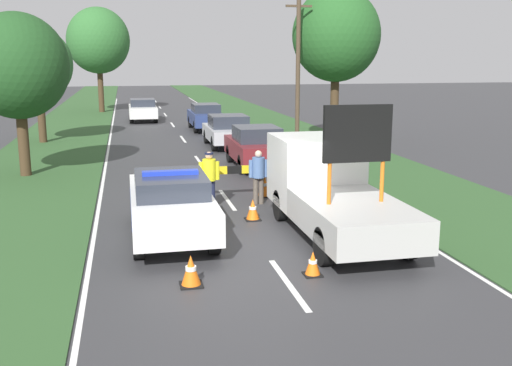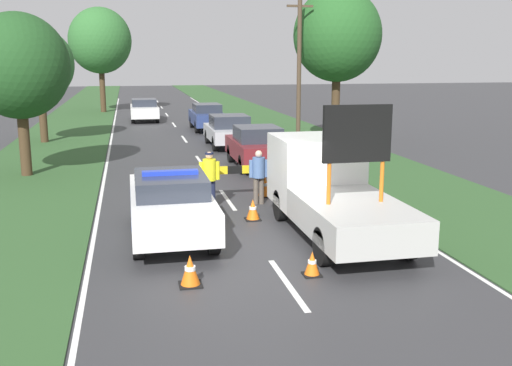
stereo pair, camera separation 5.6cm
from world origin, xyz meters
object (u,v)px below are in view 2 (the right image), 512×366
at_px(traffic_cone_near_truck, 190,271).
at_px(roadside_tree_near_left, 337,36).
at_px(queued_car_wagon_maroon, 257,146).
at_px(queued_car_sedan_silver, 229,130).
at_px(road_barrier, 227,172).
at_px(roadside_tree_mid_left, 100,41).
at_px(roadside_tree_mid_right, 18,66).
at_px(queued_car_van_white, 144,110).
at_px(utility_pole, 299,69).
at_px(pedestrian_civilian, 259,173).
at_px(roadside_tree_near_right, 39,65).
at_px(work_truck, 330,188).
at_px(queued_car_hatch_blue, 207,116).
at_px(police_car, 171,203).
at_px(police_officer, 209,175).
at_px(traffic_cone_behind_barrier, 265,186).
at_px(traffic_cone_lane_edge, 253,210).
at_px(traffic_cone_centre_front, 312,264).
at_px(traffic_cone_near_police, 191,191).

relative_size(traffic_cone_near_truck, roadside_tree_near_left, 0.08).
xyz_separation_m(queued_car_wagon_maroon, queued_car_sedan_silver, (-0.16, 5.63, -0.04)).
bearing_deg(road_barrier, roadside_tree_mid_left, 95.37).
bearing_deg(roadside_tree_mid_right, roadside_tree_near_left, 21.16).
xyz_separation_m(queued_car_van_white, utility_pole, (6.60, -14.45, 2.92)).
distance_m(pedestrian_civilian, queued_car_van_white, 24.51).
bearing_deg(roadside_tree_near_left, roadside_tree_near_right, 165.26).
xyz_separation_m(work_truck, queued_car_hatch_blue, (-0.23, 21.48, -0.28)).
xyz_separation_m(pedestrian_civilian, traffic_cone_near_truck, (-2.62, -5.99, -0.64)).
bearing_deg(roadside_tree_near_left, roadside_tree_mid_left, 119.71).
bearing_deg(police_car, utility_pole, 63.74).
bearing_deg(queued_car_sedan_silver, roadside_tree_mid_right, 33.94).
relative_size(roadside_tree_mid_left, roadside_tree_mid_right, 1.38).
bearing_deg(police_officer, road_barrier, -126.36).
xyz_separation_m(traffic_cone_behind_barrier, queued_car_van_white, (-2.96, 23.45, 0.45)).
xyz_separation_m(queued_car_wagon_maroon, queued_car_hatch_blue, (-0.33, 12.54, -0.01)).
height_order(queued_car_sedan_silver, queued_car_hatch_blue, queued_car_hatch_blue).
distance_m(traffic_cone_near_truck, roadside_tree_near_right, 21.77).
relative_size(police_officer, roadside_tree_near_right, 0.29).
distance_m(traffic_cone_behind_barrier, utility_pole, 10.27).
relative_size(work_truck, queued_car_hatch_blue, 1.28).
bearing_deg(roadside_tree_near_right, road_barrier, -63.45).
relative_size(police_car, roadside_tree_near_left, 0.65).
relative_size(traffic_cone_lane_edge, queued_car_van_white, 0.13).
relative_size(road_barrier, traffic_cone_centre_front, 5.39).
relative_size(road_barrier, queued_car_sedan_silver, 0.64).
height_order(traffic_cone_near_truck, roadside_tree_near_left, roadside_tree_near_left).
height_order(road_barrier, queued_car_hatch_blue, queued_car_hatch_blue).
relative_size(queued_car_wagon_maroon, roadside_tree_mid_right, 0.72).
xyz_separation_m(pedestrian_civilian, roadside_tree_mid_left, (-5.51, 31.76, 4.52)).
xyz_separation_m(traffic_cone_near_police, roadside_tree_near_left, (8.13, 10.05, 4.97)).
relative_size(pedestrian_civilian, traffic_cone_near_truck, 2.66).
bearing_deg(work_truck, roadside_tree_mid_left, -77.10).
height_order(work_truck, roadside_tree_mid_right, roadside_tree_mid_right).
relative_size(road_barrier, roadside_tree_near_right, 0.47).
height_order(police_officer, traffic_cone_lane_edge, police_officer).
bearing_deg(roadside_tree_near_right, roadside_tree_mid_right, -86.81).
relative_size(police_car, roadside_tree_mid_left, 0.61).
bearing_deg(pedestrian_civilian, traffic_cone_near_police, 138.58).
xyz_separation_m(police_car, traffic_cone_behind_barrier, (3.13, 3.66, -0.50)).
bearing_deg(traffic_cone_centre_front, traffic_cone_near_police, 103.21).
height_order(police_car, police_officer, police_car).
distance_m(work_truck, roadside_tree_mid_right, 12.60).
bearing_deg(roadside_tree_near_right, traffic_cone_centre_front, -69.95).
relative_size(queued_car_hatch_blue, roadside_tree_near_left, 0.60).
bearing_deg(queued_car_hatch_blue, roadside_tree_mid_left, -64.32).
height_order(roadside_tree_near_right, roadside_tree_mid_right, roadside_tree_mid_right).
bearing_deg(police_car, traffic_cone_near_truck, -86.10).
bearing_deg(road_barrier, police_car, -122.18).
height_order(queued_car_van_white, roadside_tree_mid_right, roadside_tree_mid_right).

